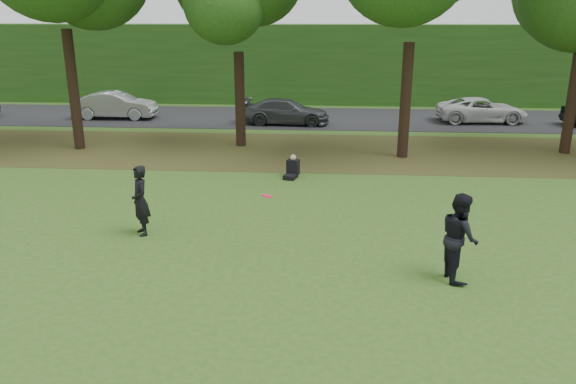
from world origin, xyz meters
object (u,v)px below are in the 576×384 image
object	(u,v)px
frisbee	(267,196)
player_right	(459,237)
player_left	(140,201)
seated_person	(292,169)

from	to	relation	value
frisbee	player_right	bearing A→B (deg)	-13.38
player_left	frisbee	size ratio (longest dim) A/B	5.20
seated_person	player_left	bearing A→B (deg)	-107.02
player_left	player_right	world-z (taller)	player_right
player_right	seated_person	distance (m)	8.94
frisbee	seated_person	world-z (taller)	frisbee
player_left	seated_person	bearing A→B (deg)	114.37
player_left	seated_person	world-z (taller)	player_left
player_right	frisbee	world-z (taller)	player_right
frisbee	seated_person	size ratio (longest dim) A/B	0.44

